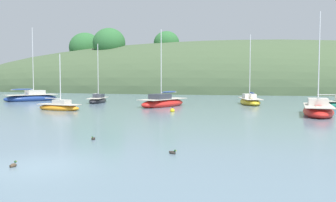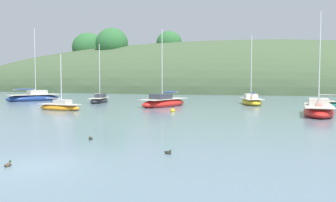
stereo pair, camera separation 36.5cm
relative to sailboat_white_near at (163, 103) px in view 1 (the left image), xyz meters
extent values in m
plane|color=slate|center=(2.84, -29.13, -0.44)|extent=(400.00, 400.00, 0.00)
ellipsoid|color=#425638|center=(2.84, 48.60, -0.44)|extent=(150.00, 36.00, 24.52)
ellipsoid|color=#2D6633|center=(-24.87, 43.76, 11.43)|extent=(7.99, 7.27, 7.27)
ellipsoid|color=#2D6633|center=(-33.87, 49.08, 10.97)|extent=(8.50, 7.73, 7.73)
ellipsoid|color=#2D6633|center=(-11.35, 47.40, 11.50)|extent=(6.27, 5.70, 5.70)
ellipsoid|color=red|center=(0.02, 0.05, -0.12)|extent=(5.01, 7.68, 1.17)
cube|color=beige|center=(0.02, 0.05, 0.41)|extent=(4.61, 7.07, 0.06)
cube|color=#333842|center=(-0.20, -0.50, 0.71)|extent=(2.36, 2.76, 0.61)
cylinder|color=silver|center=(-0.12, -0.29, 4.35)|extent=(0.09, 0.09, 7.87)
cylinder|color=silver|center=(0.45, 1.13, 1.14)|extent=(1.20, 2.86, 0.07)
ellipsoid|color=#2D4784|center=(0.45, 1.13, 1.19)|extent=(1.28, 2.80, 0.20)
ellipsoid|color=navy|center=(-20.98, 5.75, -0.10)|extent=(6.50, 7.69, 1.21)
cube|color=beige|center=(-20.98, 5.75, 0.44)|extent=(5.98, 7.07, 0.06)
cube|color=beige|center=(-20.63, 6.24, 0.76)|extent=(2.77, 2.95, 0.63)
cylinder|color=silver|center=(-20.76, 6.06, 5.22)|extent=(0.09, 0.09, 9.55)
cylinder|color=silver|center=(-21.68, 4.76, 1.19)|extent=(1.90, 2.64, 0.07)
ellipsoid|color=#2D4784|center=(-21.68, 4.76, 1.24)|extent=(1.93, 2.61, 0.20)
ellipsoid|color=#232328|center=(-10.10, 4.50, -0.20)|extent=(2.62, 5.58, 0.86)
cube|color=beige|center=(-10.10, 4.50, 0.19)|extent=(2.41, 5.13, 0.06)
cube|color=#333842|center=(-10.16, 4.92, 0.44)|extent=(1.43, 1.88, 0.50)
cylinder|color=silver|center=(-10.14, 4.77, 3.76)|extent=(0.09, 0.09, 7.16)
cylinder|color=silver|center=(-9.96, 3.65, 0.81)|extent=(0.41, 2.24, 0.07)
ellipsoid|color=orange|center=(-9.03, -7.22, -0.22)|extent=(5.19, 2.65, 0.79)
cube|color=beige|center=(-9.03, -7.22, 0.14)|extent=(4.78, 2.44, 0.06)
cube|color=beige|center=(-8.64, -7.30, 0.38)|extent=(1.77, 1.39, 0.48)
cylinder|color=silver|center=(-8.78, -7.27, 2.67)|extent=(0.09, 0.09, 5.07)
cylinder|color=silver|center=(-9.80, -7.06, 0.74)|extent=(2.05, 0.49, 0.07)
ellipsoid|color=gold|center=(9.64, 5.68, -0.16)|extent=(3.48, 6.65, 1.01)
cube|color=beige|center=(9.64, 5.68, 0.30)|extent=(3.20, 6.12, 0.06)
cube|color=silver|center=(9.53, 6.18, 0.58)|extent=(1.81, 2.28, 0.55)
cylinder|color=silver|center=(9.57, 5.99, 4.23)|extent=(0.09, 0.09, 7.86)
cylinder|color=silver|center=(9.86, 4.70, 0.97)|extent=(0.65, 2.61, 0.07)
ellipsoid|color=#2D4784|center=(9.86, 4.70, 1.02)|extent=(0.75, 2.54, 0.20)
cylinder|color=silver|center=(18.16, 1.65, 1.01)|extent=(2.76, 0.10, 0.07)
ellipsoid|color=red|center=(15.65, -6.79, -0.12)|extent=(3.13, 7.49, 1.17)
cube|color=beige|center=(15.65, -6.79, 0.41)|extent=(2.88, 6.89, 0.06)
cube|color=beige|center=(15.70, -6.21, 0.71)|extent=(1.82, 2.47, 0.61)
cylinder|color=silver|center=(15.68, -6.43, 4.47)|extent=(0.09, 0.09, 8.12)
cylinder|color=silver|center=(15.54, -7.95, 1.14)|extent=(0.35, 3.06, 0.07)
sphere|color=yellow|center=(2.63, -6.48, -0.32)|extent=(0.44, 0.44, 0.44)
cylinder|color=black|center=(2.63, -6.48, -0.05)|extent=(0.04, 0.04, 0.10)
ellipsoid|color=#2D2823|center=(7.09, -25.73, -0.39)|extent=(0.38, 0.33, 0.16)
sphere|color=#1E4723|center=(7.21, -25.81, -0.28)|extent=(0.09, 0.09, 0.09)
cone|color=gold|center=(7.27, -25.84, -0.29)|extent=(0.06, 0.05, 0.04)
cone|color=#2D2823|center=(6.96, -25.66, -0.36)|extent=(0.10, 0.10, 0.08)
ellipsoid|color=#473828|center=(2.03, -29.35, -0.39)|extent=(0.20, 0.35, 0.16)
sphere|color=#1E4723|center=(2.02, -29.21, -0.28)|extent=(0.09, 0.09, 0.09)
cone|color=gold|center=(2.02, -29.14, -0.29)|extent=(0.04, 0.05, 0.04)
cone|color=#473828|center=(2.04, -29.51, -0.36)|extent=(0.07, 0.08, 0.08)
ellipsoid|color=#2D2823|center=(2.26, -23.19, -0.39)|extent=(0.22, 0.36, 0.16)
sphere|color=#1E4723|center=(2.28, -23.33, -0.28)|extent=(0.09, 0.09, 0.09)
cone|color=gold|center=(2.29, -23.40, -0.29)|extent=(0.04, 0.05, 0.04)
cone|color=#2D2823|center=(2.25, -23.04, -0.36)|extent=(0.08, 0.08, 0.08)
camera|label=1|loc=(10.56, -40.76, 2.73)|focal=39.46mm
camera|label=2|loc=(10.91, -40.68, 2.73)|focal=39.46mm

